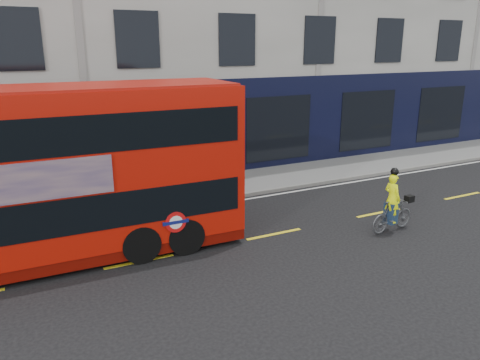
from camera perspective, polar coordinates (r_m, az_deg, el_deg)
ground at (r=11.11m, az=-10.13°, el=-12.84°), size 120.00×120.00×0.00m
pavement at (r=16.94m, az=-16.54°, el=-2.64°), size 60.00×3.00×0.12m
kerb at (r=15.54m, az=-15.52°, el=-4.25°), size 60.00×0.12×0.13m
road_edge_line at (r=15.29m, az=-15.27°, el=-4.83°), size 58.00×0.10×0.01m
lane_dashes at (r=12.40m, az=-12.17°, el=-9.70°), size 58.00×0.12×0.01m
bus at (r=12.40m, az=-25.08°, el=0.21°), size 10.97×2.70×4.40m
cyclist at (r=14.48m, az=18.10°, el=-3.54°), size 1.64×0.58×1.96m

